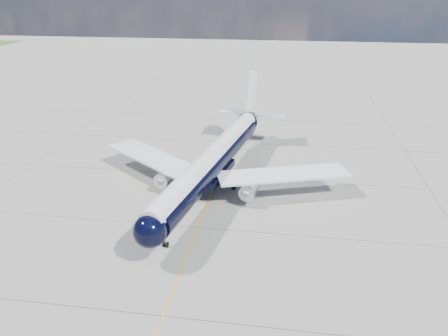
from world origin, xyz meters
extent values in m
plane|color=gray|center=(0.00, 30.00, 0.00)|extent=(320.00, 320.00, 0.00)
cube|color=#E8AE0C|center=(0.00, 25.00, 0.00)|extent=(0.16, 160.00, 0.01)
cylinder|color=black|center=(-0.14, 20.45, 3.86)|extent=(9.23, 34.99, 3.49)
sphere|color=black|center=(-3.19, 2.34, 3.86)|extent=(4.02, 4.02, 3.49)
cone|color=black|center=(3.44, 41.73, 4.41)|extent=(4.51, 6.92, 3.49)
cylinder|color=white|center=(-0.14, 20.45, 4.73)|extent=(8.78, 36.68, 2.72)
cube|color=black|center=(-3.22, 2.16, 4.36)|extent=(2.36, 1.45, 0.51)
cube|color=white|center=(-9.42, 23.41, 3.03)|extent=(16.78, 14.39, 0.29)
cube|color=white|center=(9.60, 20.21, 3.03)|extent=(18.18, 9.94, 0.29)
cube|color=black|center=(-0.14, 20.45, 2.57)|extent=(5.33, 9.70, 0.92)
cylinder|color=silver|center=(-6.33, 19.63, 1.97)|extent=(2.73, 4.51, 2.06)
cylinder|color=silver|center=(5.44, 17.65, 1.97)|extent=(2.73, 4.51, 2.06)
sphere|color=gray|center=(-6.65, 17.73, 1.97)|extent=(1.16, 1.16, 1.01)
sphere|color=gray|center=(5.12, 15.75, 1.97)|extent=(1.16, 1.16, 1.01)
cube|color=white|center=(-6.30, 19.81, 2.66)|extent=(0.69, 2.93, 1.01)
cube|color=white|center=(5.47, 17.83, 2.66)|extent=(0.69, 2.93, 1.01)
cube|color=white|center=(3.36, 41.28, 9.09)|extent=(1.26, 5.79, 7.83)
cube|color=white|center=(3.44, 41.73, 5.14)|extent=(12.26, 4.88, 0.20)
cylinder|color=gray|center=(-2.65, 5.51, 1.15)|extent=(0.19, 0.19, 1.93)
cylinder|color=black|center=(-2.84, 5.54, 0.32)|extent=(0.27, 0.66, 0.64)
cylinder|color=black|center=(-2.47, 5.48, 0.32)|extent=(0.27, 0.66, 0.64)
cylinder|color=gray|center=(-2.81, 22.30, 1.24)|extent=(0.28, 0.28, 1.74)
cylinder|color=gray|center=(2.98, 21.32, 1.24)|extent=(0.28, 0.28, 1.74)
cylinder|color=black|center=(-2.90, 21.80, 0.51)|extent=(0.58, 1.06, 1.01)
cylinder|color=black|center=(-2.73, 22.79, 0.51)|extent=(0.58, 1.06, 1.01)
cylinder|color=black|center=(2.90, 20.82, 0.51)|extent=(0.58, 1.06, 1.01)
cylinder|color=black|center=(3.07, 21.82, 0.51)|extent=(0.58, 1.06, 1.01)
camera|label=1|loc=(9.70, -33.61, 26.74)|focal=35.00mm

